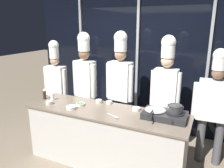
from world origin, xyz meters
The scene contains 20 objects.
ground_plane centered at (0.00, 0.00, 0.00)m, with size 24.00×24.00×0.00m, color #7F705B.
window_wall_back centered at (0.00, 1.50, 1.35)m, with size 4.68×0.09×2.70m.
demo_counter centered at (0.00, 0.00, 0.45)m, with size 2.50×0.73×0.90m.
portable_stove centered at (0.88, 0.09, 0.95)m, with size 0.59×0.38×0.10m.
frying_pan centered at (0.74, 0.09, 1.03)m, with size 0.30×0.51×0.05m.
stock_pot centered at (1.01, 0.09, 1.06)m, with size 0.20×0.18×0.12m.
squeeze_bottle_clear centered at (-1.03, 0.04, 0.97)m, with size 0.07×0.07×0.15m.
squeeze_bottle_soy centered at (-1.18, 0.01, 0.99)m, with size 0.05×0.05×0.19m.
prep_bowl_scallions centered at (-0.45, 0.02, 0.92)m, with size 0.15×0.15×0.04m.
prep_bowl_bean_sprouts centered at (-0.23, 0.24, 0.93)m, with size 0.10×0.10×0.06m.
prep_bowl_onion centered at (-0.49, -0.17, 0.93)m, with size 0.16×0.16×0.05m.
prep_bowl_shrimp centered at (-0.07, 0.28, 0.92)m, with size 0.11×0.11×0.04m.
prep_bowl_ginger centered at (-0.94, -0.15, 0.93)m, with size 0.11×0.11×0.05m.
prep_bowl_garlic centered at (0.43, 0.20, 0.93)m, with size 0.13×0.13×0.05m.
serving_spoon_slotted centered at (0.25, -0.17, 0.91)m, with size 0.23×0.12×0.02m.
chef_head centered at (-1.46, 0.67, 1.06)m, with size 0.54×0.22×1.86m.
chef_sous centered at (-0.73, 0.61, 1.22)m, with size 0.51×0.26×2.03m.
chef_line centered at (-0.05, 0.69, 1.23)m, with size 0.53×0.26×2.05m.
chef_pastry centered at (0.76, 0.63, 1.23)m, with size 0.48×0.22×2.01m.
chef_apprentice centered at (1.49, 0.70, 1.03)m, with size 0.63×0.26×1.83m.
Camera 1 is at (1.40, -2.75, 2.16)m, focal length 35.00 mm.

